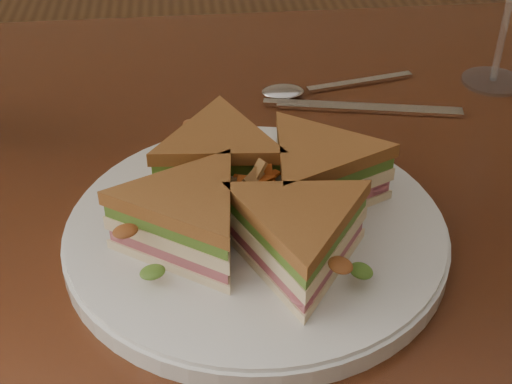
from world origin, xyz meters
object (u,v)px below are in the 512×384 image
table (277,250)px  plate (256,233)px  sandwich_wedges (256,197)px  knife (355,108)px  spoon (302,90)px

table → plate: (-0.03, -0.10, 0.11)m
sandwich_wedges → knife: (0.13, 0.21, -0.04)m
table → knife: 0.18m
spoon → knife: 0.07m
plate → spoon: (0.08, 0.25, -0.00)m
spoon → knife: (0.05, -0.04, -0.00)m
table → knife: knife is taller
plate → sandwich_wedges: (0.00, -0.00, 0.04)m
sandwich_wedges → spoon: size_ratio=1.54×
table → spoon: size_ratio=6.61×
sandwich_wedges → knife: sandwich_wedges is taller
plate → spoon: bearing=72.7°
plate → spoon: size_ratio=1.73×
plate → sandwich_wedges: bearing=-90.0°
spoon → knife: size_ratio=0.85×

